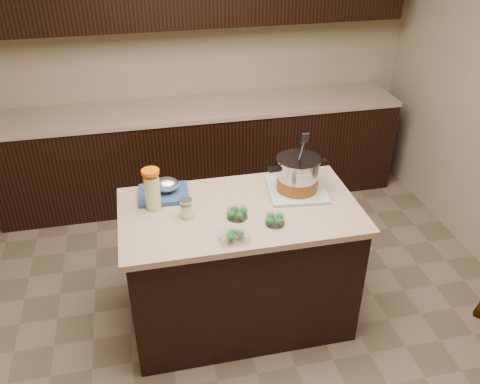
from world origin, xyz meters
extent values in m
plane|color=brown|center=(0.00, 0.00, 0.00)|extent=(4.00, 4.00, 0.00)
cube|color=tan|center=(0.00, 2.00, 1.35)|extent=(4.00, 0.04, 2.70)
cube|color=black|center=(0.00, 1.70, 0.43)|extent=(3.60, 0.60, 0.86)
cube|color=tan|center=(0.00, 1.70, 0.88)|extent=(3.60, 0.63, 0.04)
cube|color=black|center=(0.00, 0.00, 0.43)|extent=(1.40, 0.75, 0.86)
cube|color=tan|center=(0.00, 0.00, 0.88)|extent=(1.46, 0.81, 0.04)
cube|color=#608F6A|center=(0.40, 0.12, 0.91)|extent=(0.40, 0.40, 0.02)
cylinder|color=#B7B7BC|center=(0.40, 0.12, 1.02)|extent=(0.28, 0.28, 0.20)
cylinder|color=brown|center=(0.40, 0.12, 0.96)|extent=(0.28, 0.28, 0.08)
cylinder|color=#B7B7BC|center=(0.40, 0.12, 1.13)|extent=(0.30, 0.30, 0.01)
cube|color=black|center=(0.24, 0.11, 1.09)|extent=(0.07, 0.04, 0.03)
cube|color=black|center=(0.56, 0.14, 1.09)|extent=(0.07, 0.04, 0.03)
cylinder|color=black|center=(0.40, 0.10, 1.19)|extent=(0.03, 0.11, 0.25)
cylinder|color=#D8D684|center=(-0.51, 0.13, 1.01)|extent=(0.12, 0.12, 0.21)
cylinder|color=white|center=(-0.51, 0.13, 1.02)|extent=(0.13, 0.13, 0.24)
cylinder|color=#D85304|center=(-0.51, 0.13, 1.15)|extent=(0.13, 0.13, 0.02)
cylinder|color=#D8D684|center=(-0.33, -0.02, 0.94)|extent=(0.09, 0.09, 0.08)
cylinder|color=white|center=(-0.33, -0.02, 0.95)|extent=(0.10, 0.10, 0.11)
cylinder|color=silver|center=(-0.33, -0.02, 1.02)|extent=(0.10, 0.10, 0.02)
cylinder|color=silver|center=(-0.04, -0.09, 0.93)|extent=(0.14, 0.14, 0.06)
cylinder|color=silver|center=(0.16, -0.20, 0.93)|extent=(0.13, 0.13, 0.06)
cube|color=silver|center=(-0.10, -0.31, 0.93)|extent=(0.17, 0.13, 0.06)
cube|color=navy|center=(-0.44, 0.25, 0.92)|extent=(0.33, 0.27, 0.03)
ellipsoid|color=silver|center=(-0.42, 0.24, 0.97)|extent=(0.16, 0.13, 0.09)
camera|label=1|loc=(-0.55, -2.52, 2.60)|focal=38.00mm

